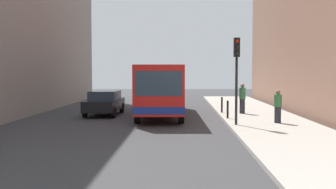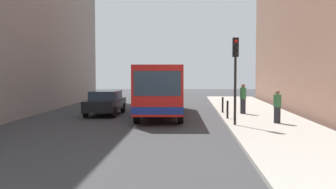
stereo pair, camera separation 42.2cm
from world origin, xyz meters
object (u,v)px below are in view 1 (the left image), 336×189
at_px(pedestrian_near_signal, 278,107).
at_px(bollard_near, 228,109).
at_px(pedestrian_mid_sidewalk, 242,98).
at_px(car_beside_bus, 105,102).
at_px(bus, 161,87).
at_px(traffic_light, 237,64).
at_px(bollard_mid, 222,105).

bearing_deg(pedestrian_near_signal, bollard_near, 86.52).
xyz_separation_m(bollard_near, pedestrian_mid_sidewalk, (1.16, 2.61, 0.42)).
distance_m(car_beside_bus, pedestrian_mid_sidewalk, 8.34).
bearing_deg(bus, traffic_light, 122.56).
relative_size(bollard_near, bollard_mid, 1.00).
bearing_deg(traffic_light, pedestrian_mid_sidewalk, 78.72).
height_order(bus, pedestrian_near_signal, bus).
height_order(bollard_mid, pedestrian_near_signal, pedestrian_near_signal).
bearing_deg(bollard_near, bollard_mid, 90.00).
bearing_deg(car_beside_bus, bollard_mid, -176.28).
height_order(bus, bollard_near, bus).
xyz_separation_m(car_beside_bus, bollard_near, (7.18, -2.87, -0.16)).
xyz_separation_m(bollard_mid, pedestrian_mid_sidewalk, (1.16, -0.56, 0.42)).
height_order(bollard_mid, pedestrian_mid_sidewalk, pedestrian_mid_sidewalk).
relative_size(pedestrian_near_signal, pedestrian_mid_sidewalk, 0.90).
height_order(car_beside_bus, pedestrian_mid_sidewalk, pedestrian_mid_sidewalk).
bearing_deg(pedestrian_near_signal, bollard_mid, 60.71).
bearing_deg(car_beside_bus, traffic_light, 143.86).
bearing_deg(pedestrian_mid_sidewalk, bollard_near, 97.29).
relative_size(bollard_mid, pedestrian_near_signal, 0.59).
height_order(traffic_light, pedestrian_near_signal, traffic_light).
bearing_deg(bollard_mid, pedestrian_mid_sidewalk, -25.95).
relative_size(car_beside_bus, pedestrian_mid_sidewalk, 2.48).
bearing_deg(pedestrian_near_signal, traffic_light, 147.42).
relative_size(bus, car_beside_bus, 2.50).
relative_size(bus, pedestrian_mid_sidewalk, 6.21).
distance_m(car_beside_bus, traffic_light, 9.43).
bearing_deg(traffic_light, pedestrian_near_signal, 20.47).
relative_size(bollard_near, pedestrian_mid_sidewalk, 0.53).
distance_m(bus, car_beside_bus, 3.55).
height_order(bus, pedestrian_mid_sidewalk, bus).
relative_size(bollard_near, pedestrian_near_signal, 0.59).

